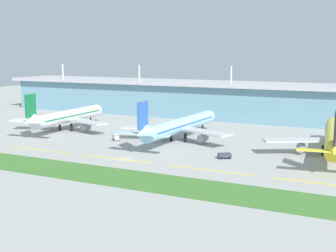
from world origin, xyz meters
TOP-DOWN VIEW (x-y plane):
  - ground_plane at (0.00, 0.00)m, footprint 600.00×600.00m
  - terminal_building at (-0.00, 110.20)m, footprint 288.00×34.00m
  - airliner_near at (-55.93, 38.66)m, footprint 48.66×60.53m
  - airliner_middle at (2.08, 38.24)m, footprint 48.80×68.45m
  - airliner_far at (61.64, 38.62)m, footprint 48.29×70.41m
  - taxiway_stripe_mid_west at (-37.00, -1.19)m, footprint 28.00×0.70m
  - taxiway_stripe_centre at (-3.00, -1.19)m, footprint 28.00×0.70m
  - taxiway_stripe_mid_east at (31.00, -1.19)m, footprint 28.00×0.70m
  - taxiway_stripe_east at (65.00, -1.19)m, footprint 28.00×0.70m
  - grass_verge at (0.00, -21.16)m, footprint 300.00×18.00m
  - pushback_tug at (29.60, 16.24)m, footprint 4.98×4.49m
  - baggage_cart at (-21.85, 27.37)m, footprint 3.92×3.70m

SIDE VIEW (x-z plane):
  - ground_plane at x=0.00m, z-range 0.00..0.00m
  - taxiway_stripe_mid_west at x=-37.00m, z-range 0.00..0.04m
  - taxiway_stripe_centre at x=-3.00m, z-range 0.00..0.04m
  - taxiway_stripe_mid_east at x=31.00m, z-range 0.00..0.04m
  - taxiway_stripe_east at x=65.00m, z-range 0.00..0.04m
  - grass_verge at x=0.00m, z-range 0.00..0.10m
  - pushback_tug at x=29.60m, z-range 0.18..2.03m
  - baggage_cart at x=-21.85m, z-range 0.02..2.50m
  - airliner_near at x=-55.93m, z-range -3.01..15.89m
  - airliner_middle at x=2.08m, z-range -3.00..15.90m
  - airliner_far at x=61.64m, z-range -2.99..15.91m
  - terminal_building at x=0.00m, z-range -4.30..24.40m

